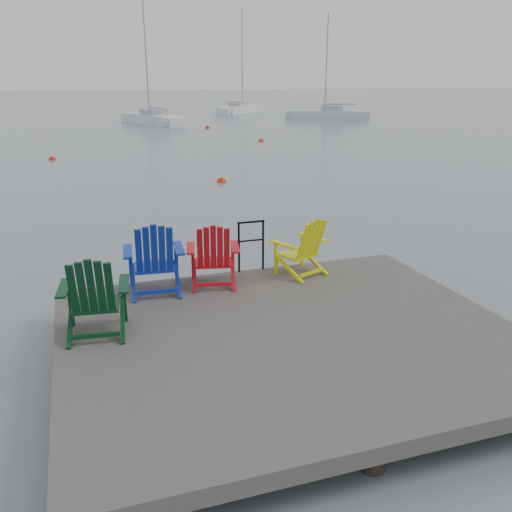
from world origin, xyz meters
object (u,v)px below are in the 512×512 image
object	(u,v)px
buoy_b	(53,160)
sailboat_far	(328,115)
chair_red	(213,254)
buoy_d	(208,128)
chair_green	(94,295)
buoy_a	(222,182)
chair_yellow	(303,246)
chair_blue	(154,257)
buoy_c	(261,141)
sailboat_mid	(241,110)
handrail	(251,241)
sailboat_near	(152,120)

from	to	relation	value
buoy_b	sailboat_far	bearing A→B (deg)	40.25
chair_red	buoy_d	world-z (taller)	chair_red
chair_green	buoy_b	xyz separation A→B (m)	(-1.02, 21.25, -1.07)
buoy_a	chair_yellow	bearing A→B (deg)	-98.30
chair_blue	buoy_c	xyz separation A→B (m)	(10.20, 24.37, -1.08)
sailboat_mid	buoy_c	xyz separation A→B (m)	(-7.55, -28.86, -0.36)
sailboat_far	buoy_c	xyz separation A→B (m)	(-12.73, -16.72, -0.36)
chair_green	buoy_b	size ratio (longest dim) A/B	3.33
chair_yellow	sailboat_far	world-z (taller)	sailboat_far
chair_yellow	buoy_d	xyz separation A→B (m)	(6.78, 34.65, -1.01)
sailboat_far	buoy_b	size ratio (longest dim) A/B	29.14
chair_green	chair_blue	xyz separation A→B (m)	(0.96, 1.25, 0.02)
chair_blue	buoy_a	xyz separation A→B (m)	(4.21, 11.65, -1.08)
chair_green	sailboat_far	bearing A→B (deg)	67.42
chair_green	buoy_a	xyz separation A→B (m)	(5.17, 12.90, -1.07)
handrail	sailboat_mid	distance (m)	55.11
chair_green	sailboat_mid	size ratio (longest dim) A/B	0.10
chair_green	chair_yellow	bearing A→B (deg)	27.04
sailboat_near	buoy_a	world-z (taller)	sailboat_near
chair_yellow	buoy_c	size ratio (longest dim) A/B	2.81
sailboat_far	chair_yellow	bearing A→B (deg)	-177.54
buoy_a	buoy_d	xyz separation A→B (m)	(5.08, 23.03, 0.00)
sailboat_mid	buoy_c	distance (m)	29.83
buoy_a	chair_red	bearing A→B (deg)	-105.69
chair_green	handrail	bearing A→B (deg)	39.83
chair_yellow	buoy_c	world-z (taller)	chair_yellow
buoy_b	buoy_d	world-z (taller)	buoy_d
chair_blue	buoy_b	size ratio (longest dim) A/B	3.45
sailboat_far	buoy_a	xyz separation A→B (m)	(-18.72, -29.44, -0.36)
chair_red	buoy_c	xyz separation A→B (m)	(9.26, 24.36, -1.03)
chair_red	buoy_b	xyz separation A→B (m)	(-2.92, 19.99, -1.03)
chair_blue	buoy_d	world-z (taller)	chair_blue
sailboat_mid	buoy_a	size ratio (longest dim) A/B	32.04
chair_red	sailboat_far	bearing A→B (deg)	74.47
chair_blue	buoy_b	distance (m)	20.13
chair_blue	sailboat_far	bearing A→B (deg)	66.19
handrail	buoy_a	size ratio (longest dim) A/B	2.53
buoy_c	chair_red	bearing A→B (deg)	-110.82
chair_yellow	buoy_c	bearing A→B (deg)	50.67
sailboat_far	handrail	bearing A→B (deg)	-178.67
chair_yellow	sailboat_mid	distance (m)	55.34
chair_yellow	buoy_d	size ratio (longest dim) A/B	2.60
handrail	buoy_c	xyz separation A→B (m)	(8.46, 23.87, -1.04)
chair_blue	buoy_c	bearing A→B (deg)	72.63
sailboat_near	sailboat_mid	size ratio (longest dim) A/B	0.99
chair_yellow	buoy_b	xyz separation A→B (m)	(-4.50, 19.97, -1.01)
chair_blue	buoy_c	size ratio (longest dim) A/B	3.22
sailboat_near	buoy_c	bearing A→B (deg)	-93.56
handrail	chair_green	distance (m)	3.22
buoy_a	handrail	bearing A→B (deg)	-102.49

